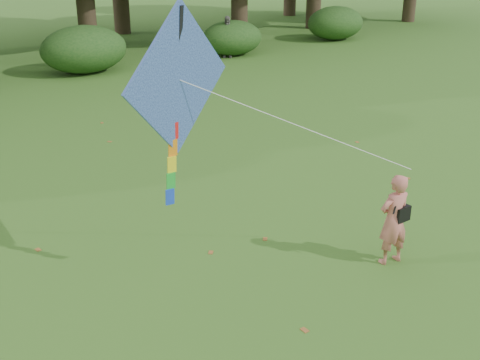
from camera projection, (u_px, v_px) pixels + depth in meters
ground at (375, 289)px, 9.49m from camera, size 100.00×100.00×0.00m
man_kite_flyer at (394, 220)px, 9.99m from camera, size 0.64×0.47×1.60m
bystander_right at (227, 37)px, 27.07m from camera, size 1.11×1.05×1.85m
crossbody_bag at (400, 213)px, 9.99m from camera, size 0.43×0.20×0.67m
flying_kite at (179, 83)px, 8.69m from camera, size 4.35×2.18×3.07m
fallen_leaves at (216, 223)px, 11.65m from camera, size 11.02×13.47×0.01m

